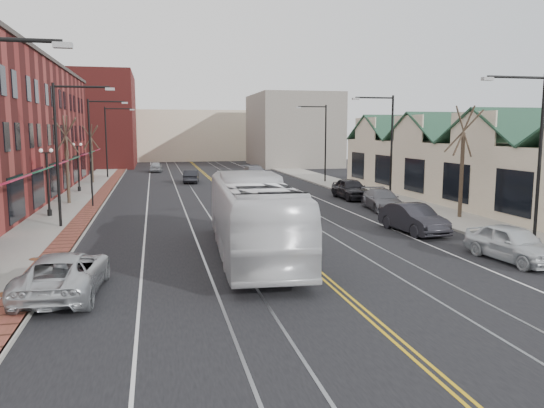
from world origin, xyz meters
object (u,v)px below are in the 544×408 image
parked_suv (64,274)px  parked_car_a (513,243)px  transit_bus (253,217)px  parked_car_b (413,219)px  parked_car_c (382,200)px  parked_car_d (351,189)px

parked_suv → parked_car_a: size_ratio=1.17×
transit_bus → parked_car_b: transit_bus is taller
parked_suv → parked_car_a: parked_car_a is taller
parked_suv → parked_car_c: size_ratio=1.07×
transit_bus → parked_car_a: size_ratio=2.80×
transit_bus → parked_car_c: transit_bus is taller
transit_bus → parked_suv: 8.44m
parked_car_a → parked_car_c: 14.74m
parked_car_a → parked_car_d: 20.84m
parked_car_a → parked_car_b: parked_car_b is taller
parked_car_a → parked_car_d: bearing=82.0°
transit_bus → parked_suv: transit_bus is taller
parked_suv → parked_car_a: 17.98m
parked_suv → parked_car_b: size_ratio=1.12×
transit_bus → parked_car_a: transit_bus is taller
parked_car_c → parked_car_a: bearing=-85.5°
parked_car_a → parked_car_c: bearing=81.3°
parked_car_c → parked_car_d: parked_car_d is taller
parked_car_a → parked_car_c: (0.64, 14.73, -0.06)m
parked_suv → parked_car_c: 24.22m
parked_car_b → parked_car_c: (1.80, 8.03, -0.07)m
parked_car_b → parked_car_d: 14.25m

